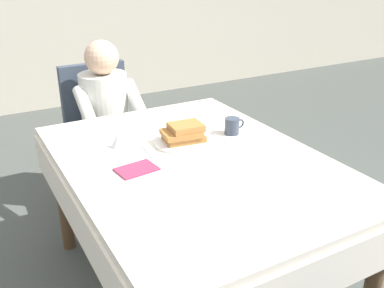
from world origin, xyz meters
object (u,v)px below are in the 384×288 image
at_px(spoon_near_edge, 215,167).
at_px(chair_diner, 101,125).
at_px(cup_coffee, 232,126).
at_px(fork_left_of_plate, 148,152).
at_px(dining_table_main, 194,177).
at_px(syrup_pitcher, 119,140).
at_px(breakfast_stack, 184,133).
at_px(diner_person, 107,112).
at_px(knife_right_of_plate, 217,137).
at_px(plate_breakfast, 182,142).

bearing_deg(spoon_near_edge, chair_diner, 107.49).
bearing_deg(cup_coffee, spoon_near_edge, -134.26).
bearing_deg(fork_left_of_plate, cup_coffee, -84.40).
xyz_separation_m(dining_table_main, cup_coffee, (0.32, 0.18, 0.13)).
bearing_deg(syrup_pitcher, cup_coffee, -12.05).
height_order(breakfast_stack, fork_left_of_plate, breakfast_stack).
bearing_deg(diner_person, knife_right_of_plate, 109.46).
relative_size(dining_table_main, breakfast_stack, 7.04).
relative_size(diner_person, cup_coffee, 9.91).
bearing_deg(spoon_near_edge, breakfast_stack, 101.80).
height_order(syrup_pitcher, fork_left_of_plate, syrup_pitcher).
relative_size(plate_breakfast, cup_coffee, 2.48).
xyz_separation_m(knife_right_of_plate, spoon_near_edge, (-0.19, -0.29, 0.00)).
distance_m(syrup_pitcher, knife_right_of_plate, 0.49).
height_order(dining_table_main, chair_diner, chair_diner).
bearing_deg(syrup_pitcher, plate_breakfast, -20.34).
distance_m(diner_person, fork_left_of_plate, 0.85).
bearing_deg(spoon_near_edge, knife_right_of_plate, 68.99).
bearing_deg(plate_breakfast, dining_table_main, -101.92).
bearing_deg(cup_coffee, syrup_pitcher, 167.95).
distance_m(chair_diner, knife_right_of_plate, 1.06).
distance_m(diner_person, breakfast_stack, 0.85).
bearing_deg(plate_breakfast, breakfast_stack, -70.01).
bearing_deg(syrup_pitcher, spoon_near_edge, -55.34).
bearing_deg(chair_diner, plate_breakfast, 96.29).
distance_m(plate_breakfast, syrup_pitcher, 0.31).
relative_size(breakfast_stack, spoon_near_edge, 1.44).
xyz_separation_m(plate_breakfast, spoon_near_edge, (-0.00, -0.31, -0.01)).
bearing_deg(knife_right_of_plate, plate_breakfast, 88.87).
xyz_separation_m(plate_breakfast, fork_left_of_plate, (-0.19, -0.02, -0.01)).
relative_size(chair_diner, spoon_near_edge, 6.20).
bearing_deg(dining_table_main, cup_coffee, 28.50).
bearing_deg(diner_person, dining_table_main, 93.83).
bearing_deg(dining_table_main, knife_right_of_plate, 36.49).
distance_m(chair_diner, breakfast_stack, 1.03).
height_order(chair_diner, spoon_near_edge, chair_diner).
height_order(diner_person, breakfast_stack, diner_person).
relative_size(cup_coffee, syrup_pitcher, 1.41).
height_order(cup_coffee, fork_left_of_plate, cup_coffee).
relative_size(dining_table_main, chair_diner, 1.64).
bearing_deg(chair_diner, fork_left_of_plate, 85.31).
distance_m(breakfast_stack, knife_right_of_plate, 0.19).
distance_m(syrup_pitcher, spoon_near_edge, 0.50).
relative_size(chair_diner, diner_person, 0.83).
relative_size(dining_table_main, fork_left_of_plate, 8.47).
distance_m(fork_left_of_plate, spoon_near_edge, 0.34).
bearing_deg(plate_breakfast, cup_coffee, -3.07).
height_order(cup_coffee, spoon_near_edge, cup_coffee).
bearing_deg(dining_table_main, chair_diner, 93.32).
bearing_deg(dining_table_main, fork_left_of_plate, 131.36).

